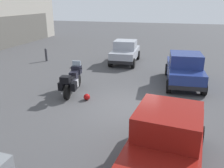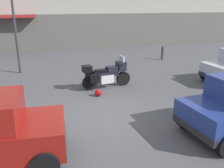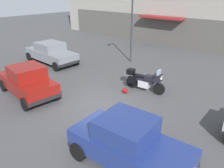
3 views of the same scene
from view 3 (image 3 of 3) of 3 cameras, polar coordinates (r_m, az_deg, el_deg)
ground_plane at (r=10.73m, az=-3.81°, el=-5.30°), size 80.00×80.00×0.00m
motorcycle at (r=12.00m, az=8.46°, el=0.97°), size 2.26×0.87×1.36m
helmet at (r=11.80m, az=3.37°, el=-1.75°), size 0.28×0.28×0.28m
car_hatchback_near at (r=12.08m, az=-21.14°, el=0.70°), size 3.99×2.15×1.64m
car_sedan_far at (r=17.19m, az=-15.60°, el=7.84°), size 4.61×2.01×1.56m
car_wagon_end at (r=6.96m, az=4.39°, el=-15.19°), size 3.96×2.03×1.64m
streetlamp_curbside at (r=16.39m, az=4.86°, el=15.35°), size 0.28×0.94×4.71m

